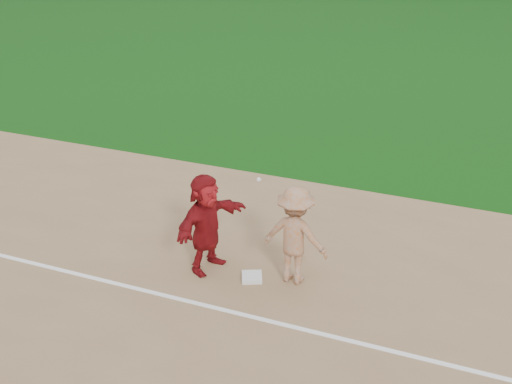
% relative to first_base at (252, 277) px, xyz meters
% --- Properties ---
extents(ground, '(160.00, 160.00, 0.00)m').
position_rel_first_base_xyz_m(ground, '(-0.38, -0.32, -0.06)').
color(ground, '#0E420C').
rests_on(ground, ground).
extents(foul_line, '(60.00, 0.10, 0.01)m').
position_rel_first_base_xyz_m(foul_line, '(-0.38, -1.12, -0.04)').
color(foul_line, white).
rests_on(foul_line, infield_dirt).
extents(first_base, '(0.51, 0.51, 0.09)m').
position_rel_first_base_xyz_m(first_base, '(0.00, 0.00, 0.00)').
color(first_base, white).
rests_on(first_base, infield_dirt).
extents(base_runner, '(1.09, 1.97, 2.03)m').
position_rel_first_base_xyz_m(base_runner, '(-0.97, 0.06, 0.97)').
color(base_runner, maroon).
rests_on(base_runner, infield_dirt).
extents(first_base_play, '(1.37, 0.82, 2.15)m').
position_rel_first_base_xyz_m(first_base_play, '(0.76, 0.29, 0.94)').
color(first_base_play, gray).
rests_on(first_base_play, infield_dirt).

